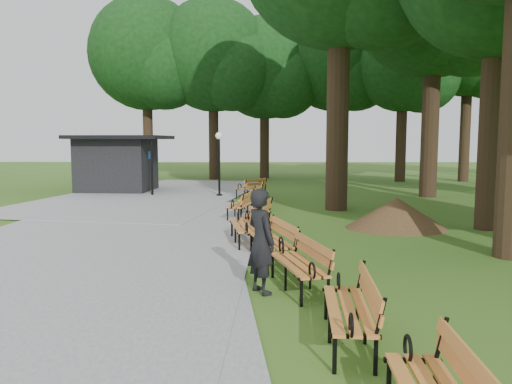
{
  "coord_description": "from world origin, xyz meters",
  "views": [
    {
      "loc": [
        0.16,
        -8.85,
        2.53
      ],
      "look_at": [
        -0.0,
        4.79,
        1.1
      ],
      "focal_mm": 34.27,
      "sensor_mm": 36.0,
      "label": 1
    }
  ],
  "objects_px": {
    "bench_4": "(244,226)",
    "bench_5": "(256,215)",
    "bench_7": "(250,198)",
    "bench_8": "(255,193)",
    "kiosk": "(117,164)",
    "bench_9": "(251,188)",
    "bench_6": "(241,205)",
    "person": "(261,241)",
    "bench_2": "(298,265)",
    "bench_3": "(271,241)",
    "dirt_mound": "(396,213)",
    "bench_1": "(348,309)",
    "lamp_post": "(219,150)"
  },
  "relations": [
    {
      "from": "bench_6",
      "to": "bench_8",
      "type": "bearing_deg",
      "value": -173.38
    },
    {
      "from": "person",
      "to": "bench_7",
      "type": "distance_m",
      "value": 9.76
    },
    {
      "from": "bench_4",
      "to": "bench_5",
      "type": "bearing_deg",
      "value": 162.28
    },
    {
      "from": "bench_5",
      "to": "bench_4",
      "type": "bearing_deg",
      "value": 4.59
    },
    {
      "from": "lamp_post",
      "to": "bench_4",
      "type": "distance_m",
      "value": 10.54
    },
    {
      "from": "bench_2",
      "to": "bench_3",
      "type": "bearing_deg",
      "value": 177.57
    },
    {
      "from": "bench_2",
      "to": "bench_5",
      "type": "bearing_deg",
      "value": 173.77
    },
    {
      "from": "bench_8",
      "to": "kiosk",
      "type": "bearing_deg",
      "value": -122.59
    },
    {
      "from": "kiosk",
      "to": "bench_1",
      "type": "distance_m",
      "value": 20.26
    },
    {
      "from": "person",
      "to": "bench_3",
      "type": "bearing_deg",
      "value": -38.5
    },
    {
      "from": "bench_5",
      "to": "kiosk",
      "type": "bearing_deg",
      "value": -133.6
    },
    {
      "from": "person",
      "to": "bench_6",
      "type": "distance_m",
      "value": 8.02
    },
    {
      "from": "bench_6",
      "to": "bench_3",
      "type": "bearing_deg",
      "value": 21.78
    },
    {
      "from": "kiosk",
      "to": "lamp_post",
      "type": "relative_size",
      "value": 1.53
    },
    {
      "from": "kiosk",
      "to": "bench_4",
      "type": "height_order",
      "value": "kiosk"
    },
    {
      "from": "bench_2",
      "to": "bench_7",
      "type": "height_order",
      "value": "same"
    },
    {
      "from": "bench_3",
      "to": "bench_9",
      "type": "xyz_separation_m",
      "value": [
        -0.67,
        11.71,
        0.0
      ]
    },
    {
      "from": "person",
      "to": "bench_5",
      "type": "height_order",
      "value": "person"
    },
    {
      "from": "lamp_post",
      "to": "bench_2",
      "type": "bearing_deg",
      "value": -79.68
    },
    {
      "from": "bench_7",
      "to": "bench_8",
      "type": "bearing_deg",
      "value": -173.53
    },
    {
      "from": "kiosk",
      "to": "bench_8",
      "type": "height_order",
      "value": "kiosk"
    },
    {
      "from": "bench_2",
      "to": "bench_8",
      "type": "xyz_separation_m",
      "value": [
        -0.87,
        11.46,
        0.0
      ]
    },
    {
      "from": "dirt_mound",
      "to": "bench_8",
      "type": "xyz_separation_m",
      "value": [
        -4.16,
        5.53,
        -0.01
      ]
    },
    {
      "from": "person",
      "to": "bench_2",
      "type": "distance_m",
      "value": 0.78
    },
    {
      "from": "dirt_mound",
      "to": "bench_7",
      "type": "relative_size",
      "value": 1.29
    },
    {
      "from": "lamp_post",
      "to": "bench_9",
      "type": "relative_size",
      "value": 1.54
    },
    {
      "from": "lamp_post",
      "to": "person",
      "type": "bearing_deg",
      "value": -82.28
    },
    {
      "from": "bench_2",
      "to": "bench_6",
      "type": "xyz_separation_m",
      "value": [
        -1.29,
        7.82,
        0.0
      ]
    },
    {
      "from": "bench_2",
      "to": "bench_8",
      "type": "relative_size",
      "value": 1.0
    },
    {
      "from": "lamp_post",
      "to": "dirt_mound",
      "type": "xyz_separation_m",
      "value": [
        5.84,
        -8.08,
        -1.67
      ]
    },
    {
      "from": "bench_4",
      "to": "bench_9",
      "type": "bearing_deg",
      "value": 170.85
    },
    {
      "from": "bench_1",
      "to": "bench_8",
      "type": "relative_size",
      "value": 1.0
    },
    {
      "from": "lamp_post",
      "to": "bench_3",
      "type": "relative_size",
      "value": 1.54
    },
    {
      "from": "bench_7",
      "to": "bench_9",
      "type": "distance_m",
      "value": 4.12
    },
    {
      "from": "bench_5",
      "to": "person",
      "type": "bearing_deg",
      "value": 14.44
    },
    {
      "from": "bench_4",
      "to": "bench_7",
      "type": "bearing_deg",
      "value": 170.53
    },
    {
      "from": "kiosk",
      "to": "bench_6",
      "type": "relative_size",
      "value": 2.35
    },
    {
      "from": "bench_4",
      "to": "bench_8",
      "type": "bearing_deg",
      "value": 169.28
    },
    {
      "from": "bench_9",
      "to": "bench_6",
      "type": "bearing_deg",
      "value": 31.34
    },
    {
      "from": "dirt_mound",
      "to": "bench_3",
      "type": "bearing_deg",
      "value": -133.33
    },
    {
      "from": "person",
      "to": "bench_7",
      "type": "bearing_deg",
      "value": -30.49
    },
    {
      "from": "dirt_mound",
      "to": "bench_1",
      "type": "xyz_separation_m",
      "value": [
        -2.83,
        -8.14,
        -0.01
      ]
    },
    {
      "from": "lamp_post",
      "to": "bench_6",
      "type": "distance_m",
      "value": 6.53
    },
    {
      "from": "person",
      "to": "bench_3",
      "type": "distance_m",
      "value": 2.21
    },
    {
      "from": "person",
      "to": "bench_3",
      "type": "relative_size",
      "value": 0.92
    },
    {
      "from": "lamp_post",
      "to": "bench_8",
      "type": "bearing_deg",
      "value": -56.53
    },
    {
      "from": "bench_3",
      "to": "dirt_mound",
      "type": "bearing_deg",
      "value": 120.73
    },
    {
      "from": "kiosk",
      "to": "lamp_post",
      "type": "height_order",
      "value": "lamp_post"
    },
    {
      "from": "dirt_mound",
      "to": "bench_2",
      "type": "xyz_separation_m",
      "value": [
        -3.29,
        -5.93,
        -0.01
      ]
    },
    {
      "from": "person",
      "to": "bench_9",
      "type": "distance_m",
      "value": 13.88
    }
  ]
}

